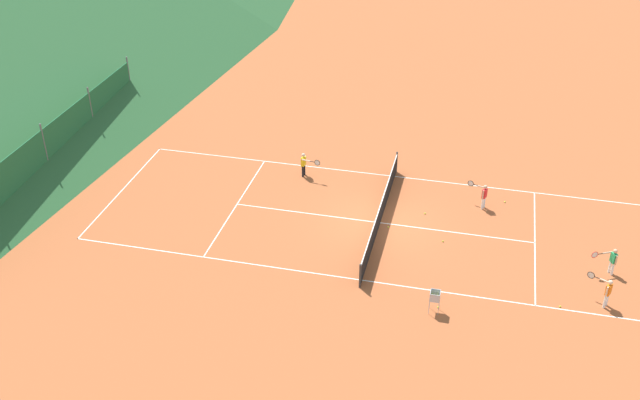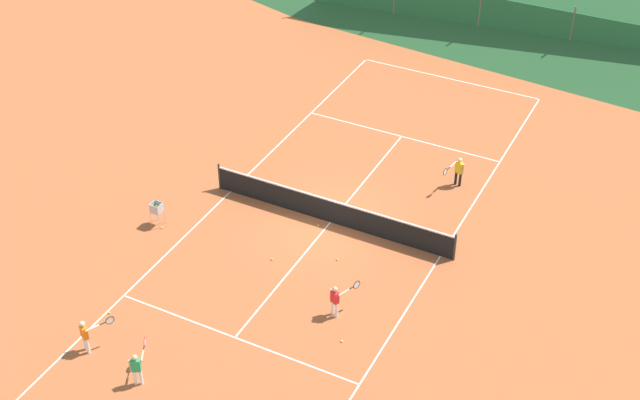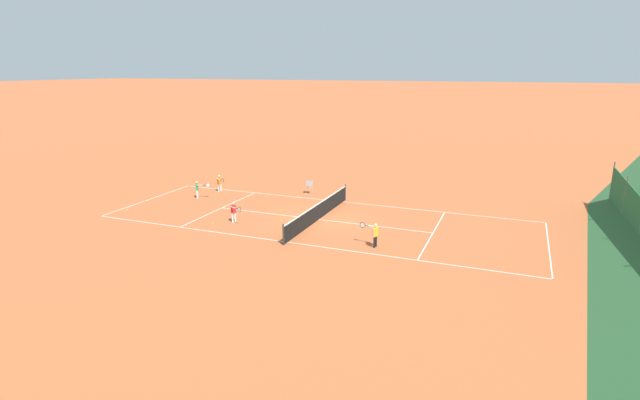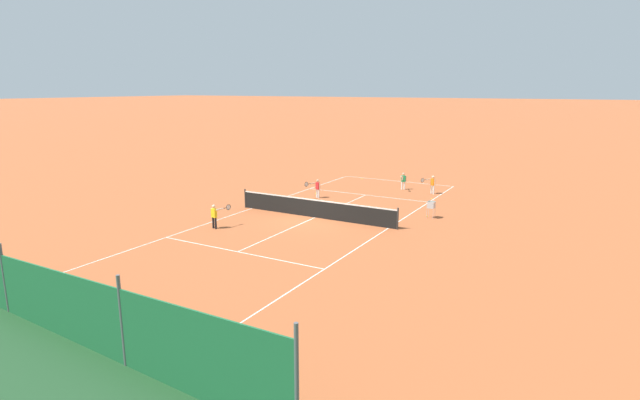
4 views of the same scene
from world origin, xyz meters
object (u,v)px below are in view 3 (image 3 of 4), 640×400
at_px(tennis_ball_by_net_right, 128,210).
at_px(tennis_net, 319,211).
at_px(tennis_ball_service_box, 282,221).
at_px(tennis_ball_alley_left, 282,210).
at_px(player_near_baseline, 220,182).
at_px(tennis_ball_by_net_left, 213,223).
at_px(player_near_service, 375,233).
at_px(player_far_baseline, 198,188).
at_px(tennis_ball_alley_right, 243,192).
at_px(tennis_ball_far_corner, 314,217).
at_px(player_far_service, 234,211).
at_px(tennis_ball_mid_court, 306,194).
at_px(ball_hopper, 309,184).

bearing_deg(tennis_ball_by_net_right, tennis_net, 102.64).
height_order(tennis_ball_service_box, tennis_ball_by_net_right, same).
bearing_deg(tennis_ball_alley_left, tennis_ball_service_box, 26.43).
bearing_deg(tennis_net, player_near_baseline, -111.83).
relative_size(tennis_ball_by_net_left, tennis_ball_by_net_right, 1.00).
bearing_deg(player_near_service, player_far_baseline, -109.18).
bearing_deg(tennis_ball_alley_right, tennis_ball_far_corner, 61.63).
height_order(player_far_service, tennis_ball_far_corner, player_far_service).
relative_size(player_near_baseline, tennis_ball_by_net_left, 17.76).
relative_size(tennis_net, tennis_ball_by_net_left, 139.09).
height_order(player_near_baseline, tennis_ball_mid_court, player_near_baseline).
relative_size(tennis_ball_far_corner, ball_hopper, 0.07).
bearing_deg(tennis_ball_by_net_left, player_near_service, 88.57).
bearing_deg(tennis_ball_alley_left, tennis_ball_alley_right, -125.09).
bearing_deg(tennis_ball_by_net_left, tennis_ball_alley_left, 147.58).
xyz_separation_m(tennis_net, player_far_baseline, (-1.46, -9.14, 0.16)).
bearing_deg(tennis_ball_by_net_right, player_near_service, 87.78).
distance_m(player_near_service, tennis_ball_alley_left, 7.96).
relative_size(player_near_service, tennis_ball_service_box, 17.88).
height_order(player_near_service, tennis_ball_far_corner, player_near_service).
height_order(tennis_ball_service_box, tennis_ball_alley_right, same).
bearing_deg(tennis_net, player_far_baseline, -99.10).
bearing_deg(ball_hopper, tennis_ball_alley_left, 1.23).
xyz_separation_m(tennis_ball_alley_left, tennis_ball_mid_court, (-4.25, -0.24, 0.00)).
bearing_deg(player_far_baseline, player_near_service, 70.82).
bearing_deg(player_far_service, tennis_ball_by_net_left, -55.45).
height_order(player_near_service, tennis_ball_mid_court, player_near_service).
xyz_separation_m(player_near_service, tennis_ball_far_corner, (-3.44, -4.53, -0.66)).
height_order(player_near_service, tennis_ball_service_box, player_near_service).
bearing_deg(tennis_ball_far_corner, tennis_ball_by_net_right, -75.53).
distance_m(player_near_service, tennis_ball_alley_right, 13.47).
relative_size(tennis_ball_by_net_left, tennis_ball_service_box, 1.00).
bearing_deg(tennis_ball_far_corner, tennis_ball_service_box, -44.33).
bearing_deg(tennis_ball_mid_court, tennis_ball_by_net_left, -14.96).
xyz_separation_m(tennis_net, player_near_service, (3.15, 4.13, 0.19)).
bearing_deg(tennis_ball_alley_right, tennis_ball_service_box, 47.00).
relative_size(player_near_baseline, tennis_ball_by_net_right, 17.76).
bearing_deg(tennis_ball_mid_court, ball_hopper, 149.15).
bearing_deg(player_far_baseline, tennis_ball_service_box, 70.62).
height_order(tennis_ball_alley_left, tennis_ball_far_corner, same).
bearing_deg(player_near_baseline, tennis_ball_far_corner, 68.90).
bearing_deg(tennis_ball_far_corner, tennis_ball_mid_court, -151.61).
bearing_deg(player_far_service, tennis_ball_by_net_right, -87.63).
bearing_deg(tennis_ball_service_box, tennis_ball_far_corner, 135.67).
relative_size(player_near_service, tennis_ball_far_corner, 17.88).
xyz_separation_m(player_far_baseline, tennis_ball_far_corner, (1.18, 8.74, -0.63)).
xyz_separation_m(tennis_ball_service_box, tennis_ball_alley_right, (-5.12, -5.49, 0.00)).
bearing_deg(player_near_service, ball_hopper, -140.49).
bearing_deg(tennis_ball_mid_court, player_far_baseline, -59.74).
distance_m(player_near_service, tennis_ball_by_net_right, 15.54).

